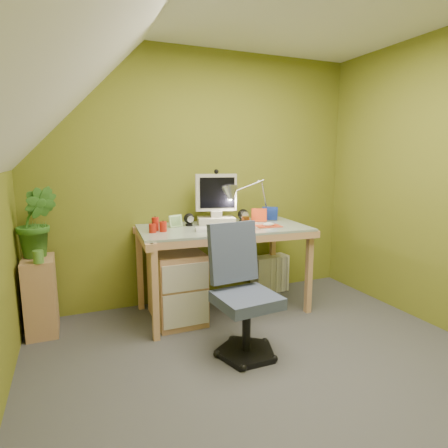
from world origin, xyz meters
name	(u,v)px	position (x,y,z in m)	size (l,w,h in m)	color
floor	(284,382)	(0.00, 0.00, -0.01)	(3.20, 3.20, 0.01)	#49494D
wall_back	(200,178)	(0.00, 1.60, 1.20)	(3.20, 0.01, 2.40)	olive
slope_ceiling	(103,56)	(-1.00, 0.00, 1.85)	(1.10, 3.20, 1.10)	white
desk	(223,269)	(0.07, 1.18, 0.40)	(1.48, 0.74, 0.79)	tan
monitor	(216,196)	(0.07, 1.36, 1.05)	(0.38, 0.22, 0.52)	beige
speaker_left	(189,220)	(-0.20, 1.34, 0.85)	(0.09, 0.09, 0.11)	black
speaker_right	(243,215)	(0.34, 1.34, 0.85)	(0.10, 0.10, 0.12)	black
keyboard	(221,229)	(-0.01, 1.04, 0.80)	(0.43, 0.14, 0.02)	white
mousepad	(268,226)	(0.45, 1.04, 0.79)	(0.22, 0.16, 0.01)	#BF3E1D
mouse	(269,224)	(0.45, 1.04, 0.81)	(0.11, 0.07, 0.04)	white
amber_tumbler	(246,222)	(0.25, 1.10, 0.84)	(0.07, 0.07, 0.09)	brown
candle_cluster	(156,225)	(-0.53, 1.19, 0.85)	(0.15, 0.13, 0.11)	#B71F0F
photo_frame_red	(259,215)	(0.49, 1.30, 0.85)	(0.15, 0.02, 0.13)	red
photo_frame_blue	(270,213)	(0.63, 1.34, 0.86)	(0.15, 0.02, 0.13)	navy
photo_frame_green	(176,221)	(-0.33, 1.32, 0.85)	(0.13, 0.02, 0.11)	#B3DF99
desk_lamp	(259,191)	(0.52, 1.36, 1.08)	(0.54, 0.23, 0.58)	#B0B0B5
side_ledge	(41,296)	(-1.45, 1.33, 0.31)	(0.23, 0.36, 0.62)	tan
potted_plant	(37,222)	(-1.44, 1.38, 0.90)	(0.31, 0.25, 0.56)	#377426
green_cup	(38,257)	(-1.43, 1.18, 0.67)	(0.07, 0.07, 0.10)	#578F3B
task_chair	(247,299)	(-0.08, 0.38, 0.42)	(0.46, 0.46, 0.84)	#3F4968
radiator	(270,274)	(0.71, 1.46, 0.19)	(0.39, 0.15, 0.39)	silver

